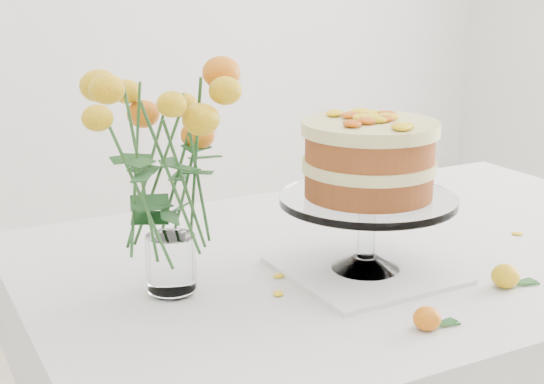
{
  "coord_description": "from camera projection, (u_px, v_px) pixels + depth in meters",
  "views": [
    {
      "loc": [
        -0.88,
        -1.18,
        1.28
      ],
      "look_at": [
        -0.28,
        -0.07,
        0.93
      ],
      "focal_mm": 50.0,
      "sensor_mm": 36.0,
      "label": 1
    }
  ],
  "objects": [
    {
      "name": "stray_petal_f",
      "position": [
        517.0,
        234.0,
        1.61
      ],
      "size": [
        0.03,
        0.02,
        0.0
      ],
      "primitive_type": "ellipsoid",
      "color": "yellow",
      "rests_on": "table"
    },
    {
      "name": "rose_vase",
      "position": [
        167.0,
        153.0,
        1.24
      ],
      "size": [
        0.34,
        0.34,
        0.42
      ],
      "rotation": [
        0.0,
        0.0,
        -0.26
      ],
      "color": "white",
      "rests_on": "table"
    },
    {
      "name": "stray_petal_c",
      "position": [
        446.0,
        273.0,
        1.4
      ],
      "size": [
        0.03,
        0.02,
        0.0
      ],
      "primitive_type": "ellipsoid",
      "color": "yellow",
      "rests_on": "table"
    },
    {
      "name": "stray_petal_d",
      "position": [
        279.0,
        276.0,
        1.38
      ],
      "size": [
        0.03,
        0.02,
        0.0
      ],
      "primitive_type": "ellipsoid",
      "color": "yellow",
      "rests_on": "table"
    },
    {
      "name": "napkin",
      "position": [
        365.0,
        270.0,
        1.4
      ],
      "size": [
        0.29,
        0.29,
        0.01
      ],
      "primitive_type": "cube",
      "rotation": [
        0.0,
        0.0,
        0.01
      ],
      "color": "white",
      "rests_on": "table"
    },
    {
      "name": "cake_stand",
      "position": [
        369.0,
        167.0,
        1.35
      ],
      "size": [
        0.32,
        0.32,
        0.29
      ],
      "rotation": [
        0.0,
        0.0,
        0.18
      ],
      "color": "white",
      "rests_on": "napkin"
    },
    {
      "name": "loose_rose_far",
      "position": [
        427.0,
        319.0,
        1.17
      ],
      "size": [
        0.08,
        0.04,
        0.04
      ],
      "rotation": [
        0.0,
        0.0,
        -0.27
      ],
      "color": "#C24F09",
      "rests_on": "table"
    },
    {
      "name": "stray_petal_e",
      "position": [
        278.0,
        294.0,
        1.3
      ],
      "size": [
        0.03,
        0.02,
        0.0
      ],
      "primitive_type": "ellipsoid",
      "color": "yellow",
      "rests_on": "table"
    },
    {
      "name": "loose_rose_near",
      "position": [
        506.0,
        276.0,
        1.33
      ],
      "size": [
        0.09,
        0.05,
        0.04
      ],
      "rotation": [
        0.0,
        0.0,
        -0.37
      ],
      "color": "yellow",
      "rests_on": "table"
    },
    {
      "name": "stray_petal_b",
      "position": [
        415.0,
        269.0,
        1.41
      ],
      "size": [
        0.03,
        0.02,
        0.0
      ],
      "primitive_type": "ellipsoid",
      "color": "yellow",
      "rests_on": "table"
    },
    {
      "name": "stray_petal_a",
      "position": [
        359.0,
        272.0,
        1.4
      ],
      "size": [
        0.03,
        0.02,
        0.0
      ],
      "primitive_type": "ellipsoid",
      "color": "yellow",
      "rests_on": "table"
    },
    {
      "name": "table",
      "position": [
        378.0,
        283.0,
        1.56
      ],
      "size": [
        1.43,
        0.93,
        0.76
      ],
      "color": "tan",
      "rests_on": "ground"
    }
  ]
}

